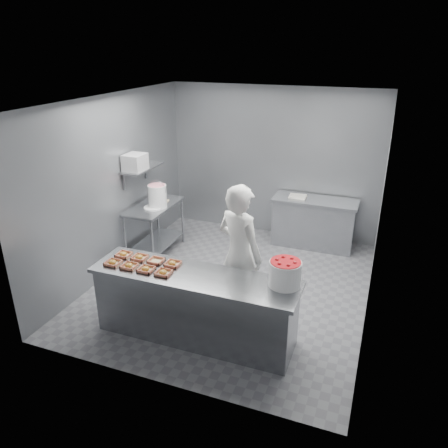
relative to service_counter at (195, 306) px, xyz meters
The scene contains 24 objects.
floor 1.42m from the service_counter, 90.00° to the left, with size 4.50×4.50×0.00m, color #4C4C51.
ceiling 2.71m from the service_counter, 90.00° to the left, with size 4.50×4.50×0.00m, color white.
wall_back 3.72m from the service_counter, 90.00° to the left, with size 4.00×0.04×2.80m, color slate.
wall_left 2.59m from the service_counter, 145.98° to the left, with size 0.04×4.50×2.80m, color slate.
wall_right 2.59m from the service_counter, 34.02° to the left, with size 0.04×4.50×2.80m, color slate.
service_counter is the anchor object (origin of this frame).
prep_table 2.56m from the service_counter, 130.24° to the left, with size 0.60×1.20×0.90m.
back_counter 3.37m from the service_counter, 74.52° to the left, with size 1.50×0.60×0.90m.
wall_shelf 2.88m from the service_counter, 133.03° to the left, with size 0.35×0.90×0.03m, color slate.
tray_0 1.18m from the service_counter, behind, with size 0.19×0.18×0.06m.
tray_1 0.96m from the service_counter, behind, with size 0.19×0.18×0.06m.
tray_2 0.77m from the service_counter, 168.26° to the right, with size 0.19×0.18×0.06m.
tray_3 0.60m from the service_counter, 160.73° to the right, with size 0.19×0.18×0.06m.
tray_4 1.18m from the service_counter, behind, with size 0.19×0.18×0.06m.
tray_5 0.96m from the service_counter, behind, with size 0.19×0.18×0.06m.
tray_6 0.76m from the service_counter, 168.19° to the left, with size 0.19×0.18×0.04m.
tray_7 0.60m from the service_counter, 160.72° to the left, with size 0.19×0.18×0.06m.
worker 0.87m from the service_counter, 57.90° to the left, with size 0.70×0.46×1.91m, color white.
strawberry_tub 1.25m from the service_counter, ahead, with size 0.38×0.38×0.31m.
glaze_bucket 2.53m from the service_counter, 128.99° to the left, with size 0.33×0.31×0.47m.
bucket_lid 2.47m from the service_counter, 130.90° to the left, with size 0.33×0.33×0.03m, color white.
rag 2.75m from the service_counter, 125.74° to the left, with size 0.14×0.12×0.02m, color #CCB28C.
appliance 2.81m from the service_counter, 136.31° to the left, with size 0.31×0.35×0.26m, color gray.
paper_stack 3.33m from the service_counter, 79.89° to the left, with size 0.30×0.22×0.04m, color silver.
Camera 1 is at (1.99, -5.55, 3.51)m, focal length 35.00 mm.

